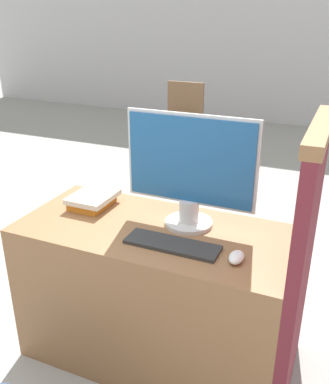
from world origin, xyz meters
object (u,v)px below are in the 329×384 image
keyboard (172,245)px  far_chair (182,120)px  mouse (236,257)px  monitor (190,170)px  book_stack (93,200)px

keyboard → far_chair: 3.34m
mouse → keyboard: bearing=178.2°
keyboard → mouse: size_ratio=4.18×
monitor → book_stack: bearing=-179.8°
book_stack → far_chair: size_ratio=0.26×
monitor → far_chair: bearing=112.1°
monitor → far_chair: (-1.18, 2.90, -0.51)m
monitor → book_stack: (-0.52, -0.00, -0.23)m
monitor → keyboard: bearing=-88.1°
monitor → book_stack: 0.57m
far_chair → mouse: bearing=-87.9°
mouse → far_chair: bearing=115.1°
keyboard → book_stack: size_ratio=1.71×
mouse → far_chair: size_ratio=0.11×
book_stack → keyboard: bearing=-22.0°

